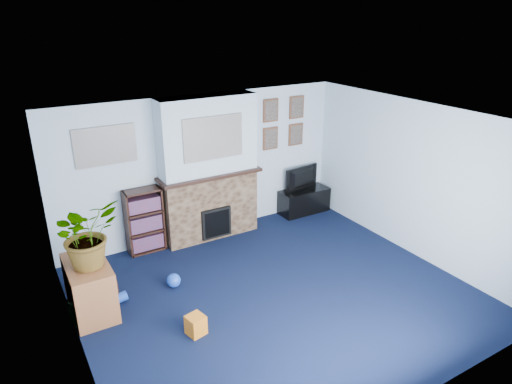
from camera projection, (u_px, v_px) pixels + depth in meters
floor at (276, 294)px, 6.25m from camera, size 5.00×4.50×0.01m
ceiling at (279, 122)px, 5.36m from camera, size 5.00×4.50×0.01m
wall_back at (204, 166)px, 7.60m from camera, size 5.00×0.04×2.40m
wall_front at (417, 306)px, 4.01m from camera, size 5.00×0.04×2.40m
wall_left at (71, 267)px, 4.62m from camera, size 0.04×4.50×2.40m
wall_right at (414, 180)px, 6.99m from camera, size 0.04×4.50×2.40m
chimney_breast at (209, 170)px, 7.45m from camera, size 1.72×0.50×2.40m
collage_main at (213, 138)px, 7.06m from camera, size 1.00×0.03×0.68m
collage_left at (105, 146)px, 6.64m from camera, size 0.90×0.03×0.58m
portrait_tl at (271, 110)px, 7.91m from camera, size 0.30×0.03×0.40m
portrait_tr at (297, 107)px, 8.17m from camera, size 0.30×0.03×0.40m
portrait_bl at (270, 138)px, 8.09m from camera, size 0.30×0.03×0.40m
portrait_br at (296, 134)px, 8.35m from camera, size 0.30×0.03×0.40m
tv_stand at (304, 201)px, 8.71m from camera, size 0.96×0.41×0.46m
television at (304, 179)px, 8.56m from camera, size 0.76×0.18×0.44m
bookshelf at (144, 222)px, 7.22m from camera, size 0.58×0.28×1.05m
sideboard at (90, 288)px, 5.78m from camera, size 0.50×0.90×0.70m
potted_plant at (86, 234)px, 5.47m from camera, size 0.95×0.89×0.85m
mantel_clock at (208, 169)px, 7.38m from camera, size 0.10×0.06×0.14m
mantel_candle at (222, 166)px, 7.50m from camera, size 0.04×0.04×0.14m
mantel_teddy at (177, 175)px, 7.13m from camera, size 0.13×0.13×0.13m
mantel_can at (245, 163)px, 7.71m from camera, size 0.06×0.06×0.13m
green_crate at (91, 312)px, 5.66m from camera, size 0.48×0.43×0.31m
toy_ball at (174, 281)px, 6.39m from camera, size 0.20×0.20×0.20m
toy_block at (196, 326)px, 5.45m from camera, size 0.24×0.24×0.25m
toy_tube at (117, 299)px, 6.02m from camera, size 0.29×0.13×0.17m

